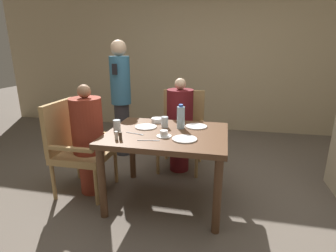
{
  "coord_description": "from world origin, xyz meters",
  "views": [
    {
      "loc": [
        0.52,
        -2.33,
        1.51
      ],
      "look_at": [
        0.0,
        0.05,
        0.78
      ],
      "focal_mm": 28.0,
      "sensor_mm": 36.0,
      "label": 1
    }
  ],
  "objects_px": {
    "diner_in_left_chair": "(88,139)",
    "plate_main_right": "(146,127)",
    "diner_in_far_chair": "(180,125)",
    "chair_far_side": "(182,127)",
    "water_bottle": "(181,117)",
    "plate_main_left": "(185,139)",
    "teacup_with_saucer": "(164,134)",
    "glass_tall_mid": "(117,125)",
    "standing_host": "(121,96)",
    "plate_dessert_center": "(196,126)",
    "chair_left_side": "(76,145)",
    "glass_tall_near": "(165,122)",
    "bowl_small": "(157,120)"
  },
  "relations": [
    {
      "from": "plate_main_left",
      "to": "water_bottle",
      "type": "bearing_deg",
      "value": 105.46
    },
    {
      "from": "plate_main_left",
      "to": "glass_tall_near",
      "type": "bearing_deg",
      "value": 127.65
    },
    {
      "from": "glass_tall_near",
      "to": "plate_dessert_center",
      "type": "bearing_deg",
      "value": 13.87
    },
    {
      "from": "standing_host",
      "to": "plate_main_left",
      "type": "height_order",
      "value": "standing_host"
    },
    {
      "from": "chair_left_side",
      "to": "teacup_with_saucer",
      "type": "relative_size",
      "value": 7.13
    },
    {
      "from": "diner_in_left_chair",
      "to": "glass_tall_mid",
      "type": "height_order",
      "value": "diner_in_left_chair"
    },
    {
      "from": "standing_host",
      "to": "bowl_small",
      "type": "distance_m",
      "value": 1.03
    },
    {
      "from": "chair_left_side",
      "to": "glass_tall_mid",
      "type": "height_order",
      "value": "chair_left_side"
    },
    {
      "from": "water_bottle",
      "to": "glass_tall_near",
      "type": "relative_size",
      "value": 2.24
    },
    {
      "from": "plate_main_right",
      "to": "plate_dessert_center",
      "type": "bearing_deg",
      "value": 14.33
    },
    {
      "from": "plate_main_left",
      "to": "plate_dessert_center",
      "type": "relative_size",
      "value": 1.0
    },
    {
      "from": "diner_in_far_chair",
      "to": "plate_dessert_center",
      "type": "height_order",
      "value": "diner_in_far_chair"
    },
    {
      "from": "diner_in_left_chair",
      "to": "plate_dessert_center",
      "type": "bearing_deg",
      "value": 12.4
    },
    {
      "from": "plate_main_left",
      "to": "plate_main_right",
      "type": "distance_m",
      "value": 0.53
    },
    {
      "from": "diner_in_far_chair",
      "to": "chair_far_side",
      "type": "bearing_deg",
      "value": 90.0
    },
    {
      "from": "plate_dessert_center",
      "to": "water_bottle",
      "type": "relative_size",
      "value": 0.9
    },
    {
      "from": "chair_left_side",
      "to": "plate_main_right",
      "type": "bearing_deg",
      "value": 8.6
    },
    {
      "from": "chair_left_side",
      "to": "plate_dessert_center",
      "type": "distance_m",
      "value": 1.28
    },
    {
      "from": "bowl_small",
      "to": "glass_tall_near",
      "type": "bearing_deg",
      "value": -53.89
    },
    {
      "from": "plate_dessert_center",
      "to": "glass_tall_mid",
      "type": "height_order",
      "value": "glass_tall_mid"
    },
    {
      "from": "plate_main_right",
      "to": "glass_tall_near",
      "type": "bearing_deg",
      "value": 15.11
    },
    {
      "from": "water_bottle",
      "to": "plate_main_right",
      "type": "bearing_deg",
      "value": -172.44
    },
    {
      "from": "chair_far_side",
      "to": "glass_tall_mid",
      "type": "distance_m",
      "value": 1.09
    },
    {
      "from": "bowl_small",
      "to": "water_bottle",
      "type": "bearing_deg",
      "value": -30.89
    },
    {
      "from": "plate_main_left",
      "to": "teacup_with_saucer",
      "type": "height_order",
      "value": "teacup_with_saucer"
    },
    {
      "from": "plate_main_left",
      "to": "bowl_small",
      "type": "height_order",
      "value": "bowl_small"
    },
    {
      "from": "diner_in_left_chair",
      "to": "plate_main_right",
      "type": "xyz_separation_m",
      "value": [
        0.59,
        0.11,
        0.14
      ]
    },
    {
      "from": "plate_main_left",
      "to": "teacup_with_saucer",
      "type": "distance_m",
      "value": 0.2
    },
    {
      "from": "diner_in_left_chair",
      "to": "teacup_with_saucer",
      "type": "relative_size",
      "value": 8.45
    },
    {
      "from": "plate_main_right",
      "to": "teacup_with_saucer",
      "type": "relative_size",
      "value": 1.6
    },
    {
      "from": "bowl_small",
      "to": "chair_left_side",
      "type": "bearing_deg",
      "value": -157.56
    },
    {
      "from": "plate_dessert_center",
      "to": "glass_tall_mid",
      "type": "xyz_separation_m",
      "value": [
        -0.74,
        -0.3,
        0.05
      ]
    },
    {
      "from": "standing_host",
      "to": "plate_main_right",
      "type": "xyz_separation_m",
      "value": [
        0.65,
        -0.96,
        -0.13
      ]
    },
    {
      "from": "plate_main_left",
      "to": "glass_tall_mid",
      "type": "distance_m",
      "value": 0.69
    },
    {
      "from": "plate_dessert_center",
      "to": "glass_tall_near",
      "type": "bearing_deg",
      "value": -166.13
    },
    {
      "from": "plate_main_left",
      "to": "glass_tall_near",
      "type": "height_order",
      "value": "glass_tall_near"
    },
    {
      "from": "chair_left_side",
      "to": "standing_host",
      "type": "xyz_separation_m",
      "value": [
        0.09,
        1.07,
        0.34
      ]
    },
    {
      "from": "standing_host",
      "to": "glass_tall_mid",
      "type": "distance_m",
      "value": 1.2
    },
    {
      "from": "chair_left_side",
      "to": "water_bottle",
      "type": "bearing_deg",
      "value": 8.27
    },
    {
      "from": "teacup_with_saucer",
      "to": "glass_tall_near",
      "type": "distance_m",
      "value": 0.3
    },
    {
      "from": "chair_far_side",
      "to": "plate_main_left",
      "type": "height_order",
      "value": "chair_far_side"
    },
    {
      "from": "standing_host",
      "to": "teacup_with_saucer",
      "type": "relative_size",
      "value": 11.7
    },
    {
      "from": "water_bottle",
      "to": "plate_main_left",
      "type": "bearing_deg",
      "value": -74.54
    },
    {
      "from": "standing_host",
      "to": "plate_main_left",
      "type": "distance_m",
      "value": 1.66
    },
    {
      "from": "chair_far_side",
      "to": "glass_tall_near",
      "type": "distance_m",
      "value": 0.76
    },
    {
      "from": "plate_main_left",
      "to": "glass_tall_near",
      "type": "xyz_separation_m",
      "value": [
        -0.26,
        0.33,
        0.05
      ]
    },
    {
      "from": "glass_tall_mid",
      "to": "diner_in_far_chair",
      "type": "bearing_deg",
      "value": 58.28
    },
    {
      "from": "diner_in_left_chair",
      "to": "bowl_small",
      "type": "bearing_deg",
      "value": 26.95
    },
    {
      "from": "diner_in_left_chair",
      "to": "standing_host",
      "type": "height_order",
      "value": "standing_host"
    },
    {
      "from": "water_bottle",
      "to": "glass_tall_mid",
      "type": "bearing_deg",
      "value": -159.81
    }
  ]
}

